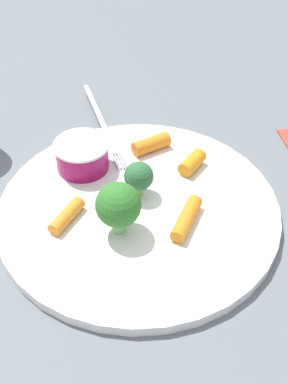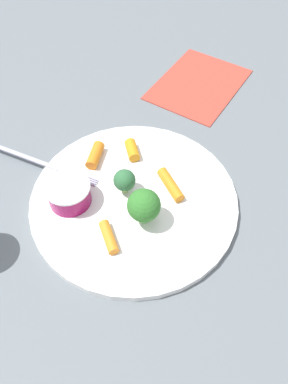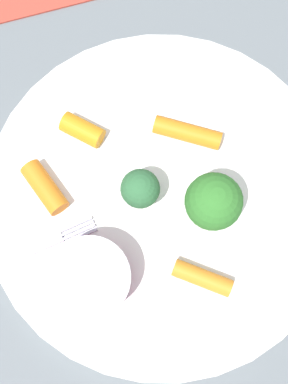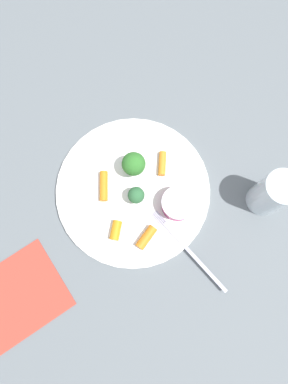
# 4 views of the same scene
# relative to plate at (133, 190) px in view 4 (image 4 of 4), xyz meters

# --- Properties ---
(ground_plane) EXTENTS (2.40, 2.40, 0.00)m
(ground_plane) POSITION_rel_plate_xyz_m (0.00, 0.00, -0.01)
(ground_plane) COLOR slate
(plate) EXTENTS (0.30, 0.30, 0.01)m
(plate) POSITION_rel_plate_xyz_m (0.00, 0.00, 0.00)
(plate) COLOR white
(plate) RESTS_ON ground_plane
(sauce_cup) EXTENTS (0.06, 0.06, 0.03)m
(sauce_cup) POSITION_rel_plate_xyz_m (0.07, -0.06, 0.02)
(sauce_cup) COLOR #8A0E4B
(sauce_cup) RESTS_ON plate
(broccoli_floret_0) EXTENTS (0.03, 0.03, 0.04)m
(broccoli_floret_0) POSITION_rel_plate_xyz_m (-0.00, -0.02, 0.03)
(broccoli_floret_0) COLOR #9AB265
(broccoli_floret_0) RESTS_ON plate
(broccoli_floret_1) EXTENTS (0.04, 0.04, 0.06)m
(broccoli_floret_1) POSITION_rel_plate_xyz_m (0.02, 0.04, 0.04)
(broccoli_floret_1) COLOR #7DC670
(broccoli_floret_1) RESTS_ON plate
(carrot_stick_0) EXTENTS (0.03, 0.06, 0.02)m
(carrot_stick_0) POSITION_rel_plate_xyz_m (-0.05, 0.03, 0.01)
(carrot_stick_0) COLOR orange
(carrot_stick_0) RESTS_ON plate
(carrot_stick_1) EXTENTS (0.03, 0.04, 0.02)m
(carrot_stick_1) POSITION_rel_plate_xyz_m (-0.06, -0.06, 0.01)
(carrot_stick_1) COLOR orange
(carrot_stick_1) RESTS_ON plate
(carrot_stick_2) EXTENTS (0.03, 0.05, 0.01)m
(carrot_stick_2) POSITION_rel_plate_xyz_m (0.07, 0.02, 0.01)
(carrot_stick_2) COLOR orange
(carrot_stick_2) RESTS_ON plate
(carrot_stick_3) EXTENTS (0.05, 0.04, 0.02)m
(carrot_stick_3) POSITION_rel_plate_xyz_m (-0.01, -0.09, 0.01)
(carrot_stick_3) COLOR orange
(carrot_stick_3) RESTS_ON plate
(fork) EXTENTS (0.07, 0.18, 0.00)m
(fork) POSITION_rel_plate_xyz_m (0.05, -0.14, 0.01)
(fork) COLOR #ADACC4
(fork) RESTS_ON plate
(drinking_glass) EXTENTS (0.06, 0.06, 0.11)m
(drinking_glass) POSITION_rel_plate_xyz_m (0.22, -0.11, 0.05)
(drinking_glass) COLOR silver
(drinking_glass) RESTS_ON ground_plane
(napkin) EXTENTS (0.21, 0.17, 0.00)m
(napkin) POSITION_rel_plate_xyz_m (-0.28, -0.10, -0.00)
(napkin) COLOR #B53C2F
(napkin) RESTS_ON ground_plane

